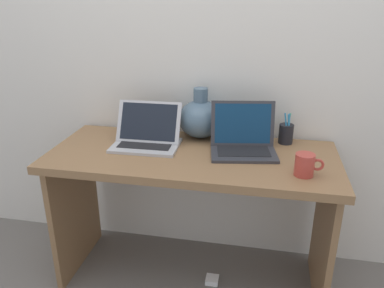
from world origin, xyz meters
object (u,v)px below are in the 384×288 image
at_px(laptop_left, 147,135).
at_px(pen_cup, 286,133).
at_px(laptop_right, 243,139).
at_px(green_vase, 200,118).
at_px(coffee_mug, 305,165).
at_px(power_brick, 212,280).

bearing_deg(laptop_left, pen_cup, 12.78).
height_order(laptop_right, pen_cup, laptop_right).
relative_size(laptop_left, green_vase, 1.25).
relative_size(laptop_left, laptop_right, 0.97).
distance_m(laptop_right, coffee_mug, 0.36).
relative_size(pen_cup, power_brick, 2.41).
relative_size(laptop_left, coffee_mug, 2.73).
xyz_separation_m(laptop_right, power_brick, (-0.12, -0.12, -0.80)).
bearing_deg(power_brick, pen_cup, 38.16).
bearing_deg(power_brick, laptop_left, 164.27).
xyz_separation_m(coffee_mug, power_brick, (-0.41, 0.11, -0.79)).
relative_size(green_vase, pen_cup, 1.62).
bearing_deg(pen_cup, laptop_right, -145.51).
height_order(laptop_left, power_brick, laptop_left).
bearing_deg(laptop_right, pen_cup, 34.49).
bearing_deg(power_brick, coffee_mug, -15.05).
xyz_separation_m(laptop_right, green_vase, (-0.24, 0.16, 0.04)).
relative_size(green_vase, power_brick, 3.90).
distance_m(coffee_mug, pen_cup, 0.38).
bearing_deg(laptop_right, green_vase, 147.26).
bearing_deg(coffee_mug, green_vase, 143.98).
xyz_separation_m(laptop_left, green_vase, (0.25, 0.17, 0.05)).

